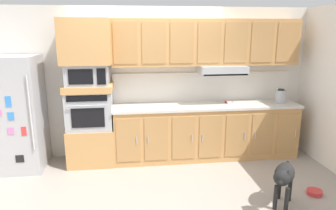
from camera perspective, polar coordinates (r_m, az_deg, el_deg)
name	(u,v)px	position (r m, az deg, el deg)	size (l,w,h in m)	color
ground_plane	(154,179)	(4.63, -2.54, -13.62)	(9.60, 9.60, 0.00)	#9E9389
back_kitchen_wall	(148,82)	(5.29, -3.68, 4.20)	(6.20, 0.12, 2.50)	silver
refrigerator	(16,114)	(5.23, -26.39, -1.48)	(0.76, 0.73, 1.76)	#ADADB2
oven_base_cabinet	(92,145)	(5.22, -13.86, -7.14)	(0.74, 0.62, 0.60)	tan
built_in_oven	(90,109)	(5.04, -14.26, -0.76)	(0.70, 0.62, 0.60)	#A8AAAF
appliance_mid_shelf	(89,88)	(4.97, -14.49, 3.16)	(0.74, 0.62, 0.10)	tan
microwave	(88,74)	(4.93, -14.64, 5.55)	(0.64, 0.54, 0.32)	#A8AAAF
appliance_upper_cabinet	(86,41)	(4.89, -15.00, 11.36)	(0.74, 0.62, 0.68)	tan
lower_cabinet_run	(206,132)	(5.28, 7.05, -4.97)	(3.06, 0.63, 0.88)	tan
countertop_slab	(207,106)	(5.16, 7.19, -0.11)	(3.10, 0.64, 0.04)	beige
backsplash_panel	(203,87)	(5.37, 6.52, 3.42)	(3.10, 0.02, 0.50)	silver
upper_cabinet_with_hood	(208,44)	(5.13, 7.36, 11.16)	(3.06, 0.48, 0.88)	tan
screwdriver	(227,102)	(5.32, 10.83, 0.56)	(0.14, 0.13, 0.03)	red
electric_kettle	(281,96)	(5.53, 20.17, 1.52)	(0.17, 0.17, 0.24)	#A8AAAF
dog	(284,176)	(4.04, 20.72, -12.24)	(0.49, 0.65, 0.60)	black
dog_food_bowl	(314,192)	(4.66, 25.54, -14.38)	(0.20, 0.20, 0.06)	red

